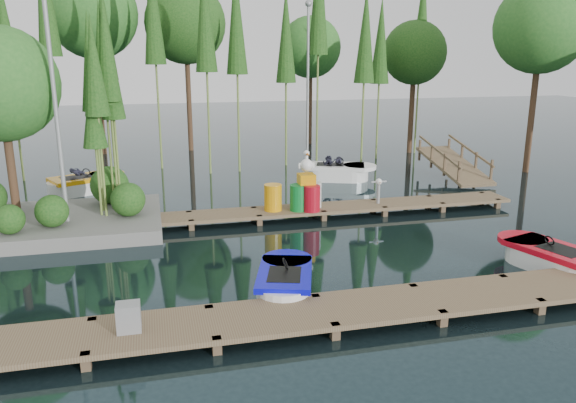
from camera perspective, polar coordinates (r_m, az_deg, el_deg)
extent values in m
plane|color=#1A2C31|center=(15.09, -1.40, -4.63)|extent=(90.00, 90.00, 0.00)
cube|color=brown|center=(10.98, 3.76, -11.06)|extent=(18.00, 1.50, 0.10)
cube|color=brown|center=(10.17, -19.80, -15.52)|extent=(0.16, 0.16, 0.50)
cube|color=brown|center=(11.27, -19.18, -12.32)|extent=(0.16, 0.16, 0.50)
cube|color=brown|center=(10.13, -7.22, -14.81)|extent=(0.16, 0.16, 0.50)
cube|color=brown|center=(11.24, -8.00, -11.67)|extent=(0.16, 0.16, 0.50)
cube|color=brown|center=(10.54, 4.80, -13.48)|extent=(0.16, 0.16, 0.50)
cube|color=brown|center=(11.61, 2.80, -10.63)|extent=(0.16, 0.16, 0.50)
cube|color=brown|center=(11.34, 15.38, -11.82)|extent=(0.16, 0.16, 0.50)
cube|color=brown|center=(12.34, 12.54, -9.36)|extent=(0.16, 0.16, 0.50)
cube|color=brown|center=(12.47, 24.20, -10.12)|extent=(0.16, 0.16, 0.50)
cube|color=brown|center=(13.39, 20.92, -8.05)|extent=(0.16, 0.16, 0.50)
cube|color=brown|center=(17.55, 0.03, -0.94)|extent=(15.00, 1.20, 0.10)
cube|color=brown|center=(16.96, -23.58, -3.52)|extent=(0.16, 0.16, 0.50)
cube|color=brown|center=(17.86, -23.10, -2.56)|extent=(0.16, 0.16, 0.50)
cube|color=brown|center=(16.71, -16.73, -3.14)|extent=(0.16, 0.16, 0.50)
cube|color=brown|center=(17.63, -16.60, -2.19)|extent=(0.16, 0.16, 0.50)
cube|color=brown|center=(16.71, -9.77, -2.71)|extent=(0.16, 0.16, 0.50)
cube|color=brown|center=(17.62, -10.01, -1.79)|extent=(0.16, 0.16, 0.50)
cube|color=brown|center=(16.95, -2.92, -2.25)|extent=(0.16, 0.16, 0.50)
cube|color=brown|center=(17.85, -3.50, -1.36)|extent=(0.16, 0.16, 0.50)
cube|color=brown|center=(17.43, 3.65, -1.78)|extent=(0.16, 0.16, 0.50)
cube|color=brown|center=(18.31, 2.75, -0.94)|extent=(0.16, 0.16, 0.50)
cube|color=brown|center=(18.12, 9.78, -1.31)|extent=(0.16, 0.16, 0.50)
cube|color=brown|center=(18.97, 8.64, -0.53)|extent=(0.16, 0.16, 0.50)
cube|color=brown|center=(19.00, 15.41, -0.88)|extent=(0.16, 0.16, 0.50)
cube|color=brown|center=(19.81, 14.08, -0.14)|extent=(0.16, 0.16, 0.50)
cube|color=brown|center=(20.05, 20.48, -0.47)|extent=(0.16, 0.16, 0.50)
cube|color=brown|center=(20.82, 19.03, 0.21)|extent=(0.16, 0.16, 0.50)
cube|color=slate|center=(17.83, -22.82, -2.13)|extent=(6.20, 4.20, 0.42)
sphere|color=#26541A|center=(16.67, -22.86, -0.90)|extent=(0.90, 0.90, 0.90)
sphere|color=#26541A|center=(18.59, -17.67, 1.60)|extent=(1.20, 1.20, 1.20)
sphere|color=#26541A|center=(16.50, -26.47, -1.64)|extent=(0.80, 0.80, 0.80)
sphere|color=#26541A|center=(17.03, -15.94, 0.20)|extent=(1.00, 1.00, 1.00)
cylinder|color=#462E1D|center=(18.00, -26.36, 3.61)|extent=(0.24, 0.24, 3.60)
sphere|color=#327027|center=(17.76, -27.18, 10.58)|extent=(3.20, 3.20, 3.20)
cylinder|color=olive|center=(17.62, -17.82, 7.42)|extent=(0.07, 0.07, 5.93)
cone|color=#26541A|center=(17.49, -18.38, 14.17)|extent=(0.70, 0.70, 2.97)
cylinder|color=olive|center=(17.50, -18.87, 6.85)|extent=(0.07, 0.07, 5.66)
cone|color=#26541A|center=(17.36, -19.43, 13.33)|extent=(0.70, 0.70, 2.83)
cylinder|color=olive|center=(17.68, -17.12, 6.34)|extent=(0.07, 0.07, 5.22)
cone|color=#26541A|center=(17.52, -17.58, 12.26)|extent=(0.70, 0.70, 2.61)
cylinder|color=olive|center=(16.88, -18.58, 6.38)|extent=(0.07, 0.07, 5.53)
cone|color=#26541A|center=(16.73, -19.14, 12.93)|extent=(0.70, 0.70, 2.76)
cylinder|color=olive|center=(17.14, -18.82, 3.89)|extent=(0.07, 0.07, 4.01)
cone|color=#26541A|center=(16.95, -19.22, 8.55)|extent=(0.70, 0.70, 2.01)
cylinder|color=olive|center=(17.49, -17.46, 7.70)|extent=(0.07, 0.07, 6.11)
cone|color=#26541A|center=(17.37, -18.02, 14.70)|extent=(0.70, 0.70, 3.05)
cylinder|color=#462E1D|center=(26.18, 23.64, 9.28)|extent=(0.26, 0.26, 6.06)
sphere|color=#327027|center=(26.12, 24.35, 15.88)|extent=(3.81, 3.81, 3.81)
cylinder|color=#462E1D|center=(29.67, 12.47, 9.68)|extent=(0.26, 0.26, 5.02)
sphere|color=#26541A|center=(29.56, 12.75, 14.53)|extent=(3.16, 3.16, 3.16)
cylinder|color=#462E1D|center=(31.91, 2.23, 10.62)|extent=(0.26, 0.26, 5.31)
sphere|color=#327027|center=(31.82, 2.28, 15.39)|extent=(3.34, 3.34, 3.34)
cylinder|color=#462E1D|center=(30.05, -10.08, 11.24)|extent=(0.26, 0.26, 6.46)
sphere|color=#26541A|center=(30.02, -10.38, 17.40)|extent=(4.06, 4.06, 4.06)
cylinder|color=#462E1D|center=(30.03, -18.69, 11.07)|extent=(0.26, 0.26, 6.85)
sphere|color=#327027|center=(30.04, -19.25, 17.59)|extent=(4.31, 4.31, 4.31)
cylinder|color=olive|center=(24.69, -26.21, 10.39)|extent=(0.09, 0.09, 7.48)
cone|color=#26541A|center=(24.67, -26.78, 15.22)|extent=(0.90, 0.90, 4.11)
cylinder|color=olive|center=(24.98, -22.91, 13.30)|extent=(0.09, 0.09, 9.66)
cylinder|color=olive|center=(25.80, -17.81, 11.57)|extent=(0.09, 0.09, 7.69)
cone|color=#26541A|center=(25.79, -18.20, 16.33)|extent=(0.90, 0.90, 4.23)
cylinder|color=olive|center=(25.38, -13.25, 13.30)|extent=(0.09, 0.09, 8.99)
cone|color=#26541A|center=(25.45, -13.61, 18.96)|extent=(0.90, 0.90, 4.94)
cylinder|color=olive|center=(23.89, -8.23, 12.79)|extent=(0.09, 0.09, 8.44)
cone|color=#26541A|center=(23.93, -8.45, 18.45)|extent=(0.90, 0.90, 4.64)
cylinder|color=olive|center=(24.19, -5.16, 12.65)|extent=(0.09, 0.09, 8.22)
cone|color=#26541A|center=(24.21, -5.29, 18.10)|extent=(0.90, 0.90, 4.52)
cylinder|color=olive|center=(25.51, -0.20, 11.91)|extent=(0.09, 0.09, 7.41)
cone|color=#26541A|center=(25.48, -0.21, 16.57)|extent=(0.90, 0.90, 4.07)
cylinder|color=olive|center=(26.09, 3.06, 14.56)|extent=(0.09, 0.09, 9.77)
cylinder|color=olive|center=(25.51, 7.71, 11.78)|extent=(0.09, 0.09, 7.40)
cone|color=#26541A|center=(25.48, 7.87, 16.43)|extent=(0.90, 0.90, 4.07)
cylinder|color=olive|center=(27.51, 9.23, 11.67)|extent=(0.09, 0.09, 7.14)
cone|color=#26541A|center=(27.47, 9.41, 15.83)|extent=(0.90, 0.90, 3.93)
cylinder|color=olive|center=(29.45, 13.19, 13.11)|extent=(0.09, 0.09, 8.61)
cone|color=#26541A|center=(29.49, 13.48, 17.79)|extent=(0.90, 0.90, 4.74)
cylinder|color=gray|center=(16.65, -22.51, 8.47)|extent=(0.12, 0.12, 7.00)
cylinder|color=gray|center=(25.91, 2.02, 11.50)|extent=(0.12, 0.12, 7.00)
sphere|color=gray|center=(25.95, 2.09, 19.46)|extent=(0.30, 0.30, 0.30)
cube|color=brown|center=(24.10, 16.48, 3.56)|extent=(1.50, 3.94, 0.95)
cube|color=brown|center=(22.39, 16.96, 2.79)|extent=(0.08, 0.08, 0.90)
cube|color=brown|center=(23.30, 15.62, 3.62)|extent=(0.08, 0.08, 0.90)
cube|color=brown|center=(24.23, 14.38, 4.39)|extent=(0.08, 0.08, 0.90)
cube|color=brown|center=(25.17, 13.23, 5.10)|extent=(0.08, 0.08, 0.90)
cube|color=brown|center=(23.65, 15.11, 4.93)|extent=(0.06, 3.54, 0.83)
cube|color=brown|center=(23.13, 19.95, 2.91)|extent=(0.08, 0.08, 0.90)
cube|color=brown|center=(24.02, 18.54, 3.72)|extent=(0.08, 0.08, 0.90)
cube|color=brown|center=(24.92, 17.23, 4.47)|extent=(0.08, 0.08, 0.90)
cube|color=brown|center=(25.83, 16.01, 5.16)|extent=(0.08, 0.08, 0.90)
cube|color=brown|center=(24.36, 18.01, 4.99)|extent=(0.06, 3.54, 0.83)
cube|color=white|center=(12.21, -0.32, -8.56)|extent=(1.39, 1.40, 0.51)
cylinder|color=white|center=(12.73, -0.17, -7.56)|extent=(1.39, 1.39, 0.51)
cylinder|color=white|center=(11.70, -0.48, -9.66)|extent=(1.39, 1.39, 0.51)
cube|color=#0808C8|center=(12.10, -0.32, -7.35)|extent=(1.65, 2.18, 0.13)
cylinder|color=#0808C8|center=(12.86, -0.11, -5.98)|extent=(1.41, 1.41, 0.13)
cube|color=black|center=(11.92, -0.37, -7.51)|extent=(0.93, 1.08, 0.06)
torus|color=black|center=(12.16, -0.28, -6.30)|extent=(0.21, 0.28, 0.25)
cube|color=white|center=(14.94, 25.27, -5.53)|extent=(1.48, 1.48, 0.54)
cylinder|color=white|center=(15.25, 23.43, -4.92)|extent=(1.47, 1.47, 0.54)
cylinder|color=white|center=(14.65, 27.18, -6.16)|extent=(1.47, 1.47, 0.54)
cube|color=red|center=(14.84, 25.40, -4.47)|extent=(1.75, 2.32, 0.14)
cylinder|color=red|center=(15.30, 22.74, -3.61)|extent=(1.50, 1.50, 0.14)
cube|color=black|center=(14.73, 26.04, -4.50)|extent=(0.99, 1.14, 0.06)
torus|color=black|center=(14.86, 25.01, -3.60)|extent=(0.22, 0.30, 0.26)
cube|color=white|center=(22.19, -20.07, 1.42)|extent=(1.73, 1.72, 0.59)
cylinder|color=white|center=(22.41, -18.54, 1.68)|extent=(1.72, 1.72, 0.59)
cylinder|color=white|center=(21.98, -21.63, 1.15)|extent=(1.72, 1.72, 0.59)
cube|color=orange|center=(22.12, -20.15, 2.22)|extent=(2.58, 2.17, 0.15)
cylinder|color=orange|center=(22.45, -17.92, 2.59)|extent=(1.75, 1.75, 0.15)
cube|color=black|center=(22.04, -20.67, 2.26)|extent=(1.30, 1.18, 0.06)
torus|color=black|center=(22.13, -19.81, 2.83)|extent=(0.33, 0.27, 0.28)
imported|color=#1E1E2D|center=(21.97, -20.86, 2.89)|extent=(0.57, 0.52, 1.04)
cube|color=white|center=(23.04, 4.85, 2.78)|extent=(1.71, 1.70, 0.61)
cylinder|color=white|center=(23.03, 6.51, 2.73)|extent=(1.70, 1.70, 0.61)
cylinder|color=white|center=(23.06, 3.19, 2.82)|extent=(1.70, 1.70, 0.61)
cube|color=white|center=(22.97, 4.86, 3.59)|extent=(2.63, 2.06, 0.15)
cylinder|color=white|center=(22.97, 7.29, 3.52)|extent=(1.73, 1.73, 0.15)
cube|color=black|center=(22.97, 4.32, 3.72)|extent=(1.31, 1.15, 0.07)
torus|color=black|center=(22.92, 5.29, 4.12)|extent=(0.34, 0.26, 0.29)
imported|color=#1E1E2D|center=(22.93, 4.19, 4.28)|extent=(0.53, 0.46, 0.99)
imported|color=#1E1E2D|center=(23.30, 5.18, 4.27)|extent=(0.42, 0.35, 0.75)
cube|color=gray|center=(10.43, -15.89, -11.24)|extent=(0.42, 0.35, 0.51)
cylinder|color=orange|center=(17.32, -1.54, 0.41)|extent=(0.55, 0.55, 0.82)
cylinder|color=#0C732A|center=(17.32, 1.08, 0.39)|extent=(0.54, 0.54, 0.81)
cylinder|color=silver|center=(17.71, 2.54, 0.71)|extent=(0.54, 0.54, 0.81)
cylinder|color=#A80C1A|center=(17.25, 2.39, 0.32)|extent=(0.54, 0.54, 0.81)
cube|color=orange|center=(17.34, 1.88, 2.32)|extent=(0.49, 0.49, 0.31)
sphere|color=white|center=(17.25, 1.89, 3.70)|extent=(0.40, 0.40, 0.40)
cylinder|color=white|center=(17.21, 1.89, 4.43)|extent=(0.09, 0.09, 0.27)
sphere|color=white|center=(17.18, 1.90, 4.93)|extent=(0.18, 0.18, 0.18)
cone|color=orange|center=(17.02, 2.06, 4.77)|extent=(0.09, 0.27, 0.09)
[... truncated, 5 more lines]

